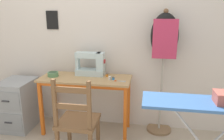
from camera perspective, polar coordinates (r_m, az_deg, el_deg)
ground_plane at (r=2.87m, az=-7.86°, el=-17.67°), size 14.00×14.00×0.00m
wall_back at (r=2.94m, az=-5.63°, el=9.72°), size 10.00×0.06×2.55m
sewing_table at (r=2.78m, az=-6.97°, el=-4.09°), size 1.14×0.46×0.74m
sewing_machine at (r=2.82m, az=-5.28°, el=1.42°), size 0.38×0.17×0.32m
fabric_bowl at (r=2.89m, az=-15.15°, el=-1.04°), size 0.14×0.14×0.05m
scissors at (r=2.60m, az=1.62°, el=-2.88°), size 0.14×0.05×0.01m
thread_spool_near_machine at (r=2.76m, az=-1.35°, el=-1.42°), size 0.04×0.04×0.04m
thread_spool_mid_table at (r=2.65m, az=-0.60°, el=-2.12°), size 0.04×0.04×0.04m
thread_spool_far_edge at (r=2.64m, az=0.34°, el=-2.23°), size 0.04×0.04×0.04m
wooden_chair at (r=2.33m, az=-9.06°, el=-13.32°), size 0.40×0.38×0.94m
filing_cabinet at (r=3.25m, az=-23.24°, el=-8.18°), size 0.40×0.50×0.66m
dress_form at (r=2.73m, az=13.44°, el=6.79°), size 0.33×0.32×1.58m
ironing_board at (r=1.96m, az=24.19°, el=-8.99°), size 1.09×0.33×0.84m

